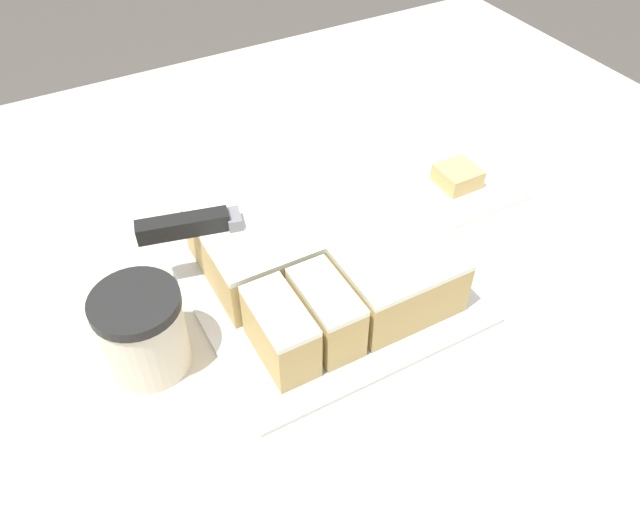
# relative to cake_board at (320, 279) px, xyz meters

# --- Properties ---
(countertop) EXTENTS (1.40, 1.10, 0.92)m
(countertop) POSITION_rel_cake_board_xyz_m (0.05, 0.08, -0.46)
(countertop) COLOR beige
(countertop) RESTS_ON ground_plane
(cake_board) EXTENTS (0.31, 0.32, 0.01)m
(cake_board) POSITION_rel_cake_board_xyz_m (0.00, 0.00, 0.00)
(cake_board) COLOR silver
(cake_board) RESTS_ON countertop
(cake) EXTENTS (0.25, 0.26, 0.07)m
(cake) POSITION_rel_cake_board_xyz_m (0.00, 0.00, 0.04)
(cake) COLOR tan
(cake) RESTS_ON cake_board
(knife) EXTENTS (0.27, 0.09, 0.02)m
(knife) POSITION_rel_cake_board_xyz_m (-0.11, 0.07, 0.09)
(knife) COLOR silver
(knife) RESTS_ON cake
(coffee_cup) EXTENTS (0.09, 0.09, 0.10)m
(coffee_cup) POSITION_rel_cake_board_xyz_m (-0.22, -0.02, 0.05)
(coffee_cup) COLOR beige
(coffee_cup) RESTS_ON countertop
(paper_napkin) EXTENTS (0.15, 0.15, 0.01)m
(paper_napkin) POSITION_rel_cake_board_xyz_m (0.26, 0.07, 0.00)
(paper_napkin) COLOR white
(paper_napkin) RESTS_ON countertop
(brownie) EXTENTS (0.05, 0.05, 0.03)m
(brownie) POSITION_rel_cake_board_xyz_m (0.26, 0.07, 0.02)
(brownie) COLOR tan
(brownie) RESTS_ON paper_napkin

